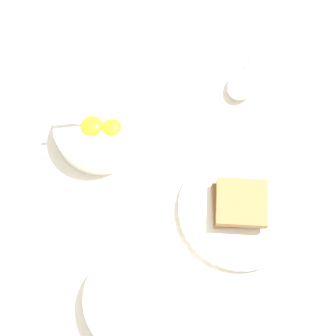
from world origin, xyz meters
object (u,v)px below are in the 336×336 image
at_px(soup_spoon, 243,81).
at_px(egg_bowl, 100,129).
at_px(toast_sandwich, 240,204).
at_px(congee_bowl, 139,299).
at_px(toast_plate, 239,210).

bearing_deg(soup_spoon, egg_bowl, -84.33).
distance_m(toast_sandwich, congee_bowl, 0.23).
bearing_deg(congee_bowl, toast_sandwich, 116.19).
xyz_separation_m(toast_sandwich, congee_bowl, (0.10, -0.21, -0.01)).
height_order(toast_sandwich, congee_bowl, toast_sandwich).
bearing_deg(congee_bowl, toast_plate, 115.33).
bearing_deg(toast_sandwich, soup_spoon, 157.87).
bearing_deg(egg_bowl, congee_bowl, -2.07).
bearing_deg(egg_bowl, toast_sandwich, 42.63).
distance_m(egg_bowl, soup_spoon, 0.30).
relative_size(soup_spoon, congee_bowl, 0.78).
relative_size(toast_plate, soup_spoon, 1.59).
distance_m(toast_plate, toast_sandwich, 0.03).
bearing_deg(egg_bowl, soup_spoon, 95.67).
relative_size(egg_bowl, congee_bowl, 0.96).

